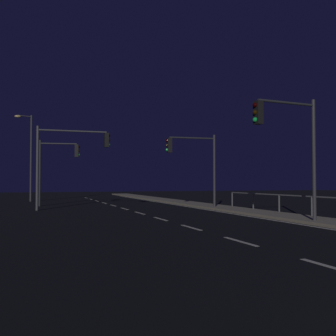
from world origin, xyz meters
TOP-DOWN VIEW (x-y plane):
  - ground_plane at (0.00, 17.50)m, footprint 112.00×112.00m
  - sidewalk_right at (6.16, 17.50)m, footprint 2.18×77.00m
  - lane_markings_center at (0.00, 21.00)m, footprint 0.14×50.00m
  - lane_edge_line at (4.82, 22.50)m, footprint 0.14×53.00m
  - traffic_light_near_left at (4.18, 23.10)m, footprint 3.48×0.41m
  - traffic_light_near_right at (-4.08, 29.70)m, footprint 2.97×0.64m
  - traffic_light_far_left at (4.29, 12.60)m, footprint 3.26×0.56m
  - traffic_light_far_right at (-3.57, 25.18)m, footprint 4.73×0.34m
  - street_lamp_across_street at (-6.17, 37.84)m, footprint 1.55×0.87m

SIDE VIEW (x-z plane):
  - ground_plane at x=0.00m, z-range 0.00..0.00m
  - lane_edge_line at x=4.82m, z-range 0.00..0.01m
  - lane_markings_center at x=0.00m, z-range 0.00..0.01m
  - sidewalk_right at x=6.16m, z-range 0.00..0.14m
  - traffic_light_near_right at x=-4.08m, z-range 0.97..5.91m
  - traffic_light_near_left at x=4.18m, z-range 1.12..5.96m
  - traffic_light_far_left at x=4.29m, z-range 1.18..6.45m
  - traffic_light_far_right at x=-3.57m, z-range 1.14..6.53m
  - street_lamp_across_street at x=-6.17m, z-range 0.72..8.73m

